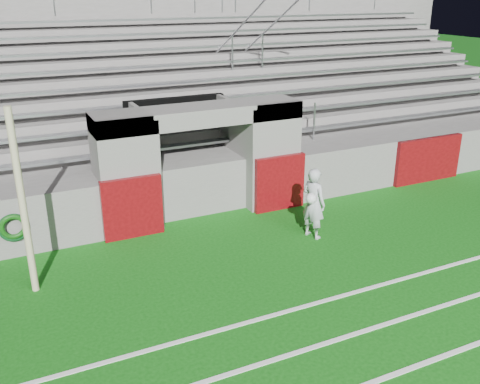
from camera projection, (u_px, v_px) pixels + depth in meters
ground at (272, 280)px, 9.88m from camera, size 90.00×90.00×0.00m
field_post at (23, 204)px, 8.98m from camera, size 0.12×0.12×3.33m
stadium_structure at (146, 115)px, 16.07m from camera, size 26.00×8.48×5.42m
goalkeeper_with_ball at (314, 203)px, 11.35m from camera, size 0.65×0.74×1.56m
hose_coil at (14, 227)px, 10.43m from camera, size 0.59×0.15×0.60m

